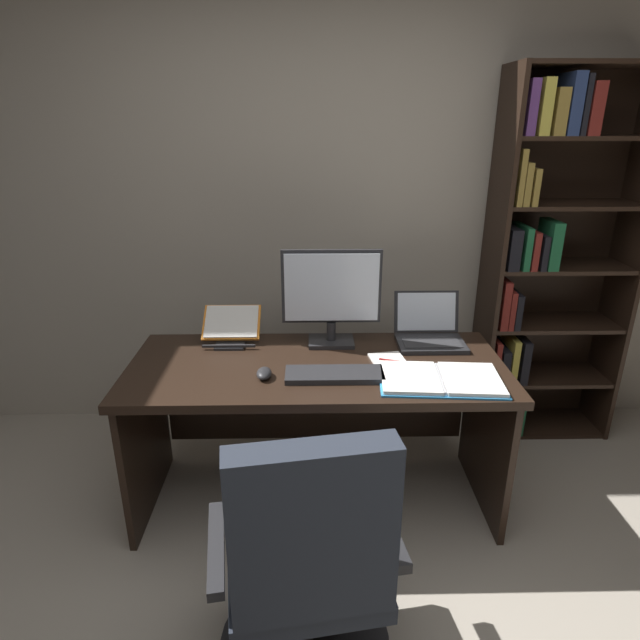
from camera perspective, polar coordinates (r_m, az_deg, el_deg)
The scene contains 12 objects.
wall_back at distance 3.08m, azimuth 2.31°, elevation 14.19°, with size 5.69×0.12×2.84m, color #A89E8E.
desk at distance 2.56m, azimuth -0.38°, elevation -8.05°, with size 1.70×0.72×0.74m.
bookshelf at distance 3.18m, azimuth 22.88°, elevation 5.61°, with size 0.77×0.34×2.04m.
office_chair at distance 1.87m, azimuth -1.33°, elevation -26.00°, with size 0.66×0.60×0.99m.
monitor at distance 2.53m, azimuth 1.24°, elevation 2.46°, with size 0.47×0.16×0.47m.
laptop at distance 2.66m, azimuth 11.66°, elevation -1.34°, with size 0.32×0.29×0.23m.
keyboard at distance 2.28m, azimuth 1.56°, elevation -5.87°, with size 0.42×0.15×0.02m, color #232326.
computer_mouse at distance 2.28m, azimuth -6.03°, elevation -5.73°, with size 0.06×0.10×0.04m, color #232326.
reading_stand_with_book at distance 2.65m, azimuth -9.51°, elevation -0.68°, with size 0.28×0.24×0.15m.
open_binder at distance 2.30m, azimuth 12.82°, elevation -6.20°, with size 0.53×0.34×0.02m.
notepad at distance 2.42m, azimuth 7.53°, elevation -4.56°, with size 0.15×0.21×0.01m, color white.
pen at distance 2.42m, azimuth 8.01°, elevation -4.36°, with size 0.01×0.01×0.14m, color maroon.
Camera 1 is at (-0.18, -1.04, 1.78)m, focal length 29.78 mm.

